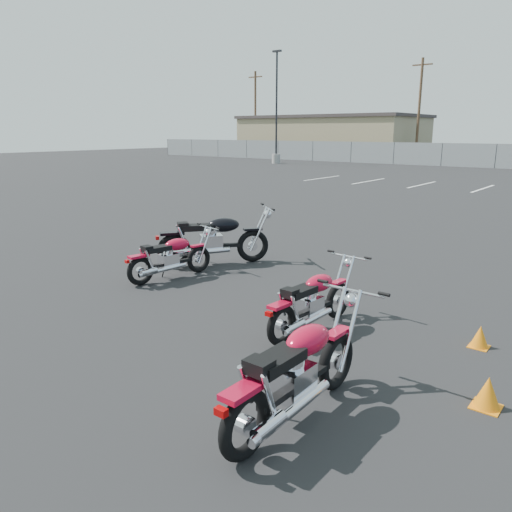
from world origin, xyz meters
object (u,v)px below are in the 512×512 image
Objects in this scene: motorcycle_second_black at (214,239)px; motorcycle_third_red at (312,301)px; motorcycle_front_red at (170,257)px; motorcycle_rear_red at (297,372)px.

motorcycle_second_black is 1.14× the size of motorcycle_third_red.
motorcycle_front_red is at bearing 171.26° from motorcycle_third_red.
motorcycle_second_black is 3.94m from motorcycle_third_red.
motorcycle_front_red is 3.48m from motorcycle_third_red.
motorcycle_second_black is 0.99× the size of motorcycle_rear_red.
motorcycle_second_black is 5.93m from motorcycle_rear_red.
motorcycle_rear_red is at bearing -61.82° from motorcycle_third_red.
motorcycle_rear_red reaches higher than motorcycle_front_red.
motorcycle_third_red is at bearing -27.09° from motorcycle_second_black.
motorcycle_second_black is at bearing 152.91° from motorcycle_third_red.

